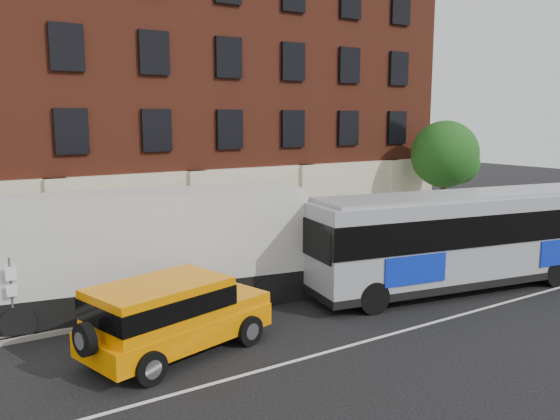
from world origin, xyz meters
TOP-DOWN VIEW (x-y plane):
  - ground at (0.00, 0.00)m, footprint 120.00×120.00m
  - sidewalk at (0.00, 9.00)m, footprint 60.00×6.00m
  - kerb at (0.00, 6.00)m, footprint 60.00×0.25m
  - lane_line at (0.00, 0.50)m, footprint 60.00×0.12m
  - building at (-0.01, 16.92)m, footprint 30.00×12.10m
  - sign_pole at (-8.50, 6.15)m, footprint 0.30×0.20m
  - street_tree at (13.54, 9.48)m, footprint 3.60×3.60m
  - city_bus at (7.17, 2.53)m, footprint 13.71×5.19m
  - yellow_suv at (-5.04, 2.69)m, footprint 5.71×3.43m
  - shipping_container at (-4.89, 6.80)m, footprint 12.35×4.53m

SIDE VIEW (x-z plane):
  - ground at x=0.00m, z-range 0.00..0.00m
  - lane_line at x=0.00m, z-range 0.00..0.01m
  - sidewalk at x=0.00m, z-range 0.00..0.15m
  - kerb at x=0.00m, z-range 0.00..0.15m
  - yellow_suv at x=-5.04m, z-range 0.16..2.28m
  - sign_pole at x=-8.50m, z-range 0.20..2.70m
  - shipping_container at x=-4.89m, z-range -0.02..4.01m
  - city_bus at x=7.17m, z-range 0.19..3.87m
  - street_tree at x=13.54m, z-range 1.31..7.51m
  - building at x=-0.01m, z-range 0.08..15.08m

